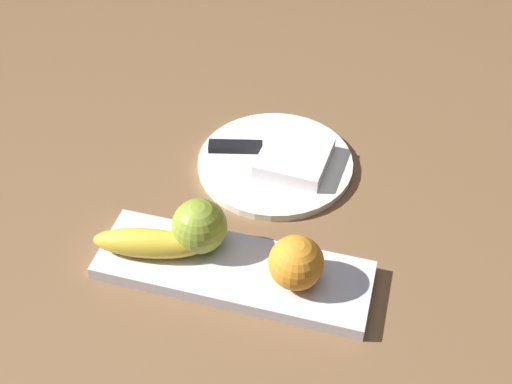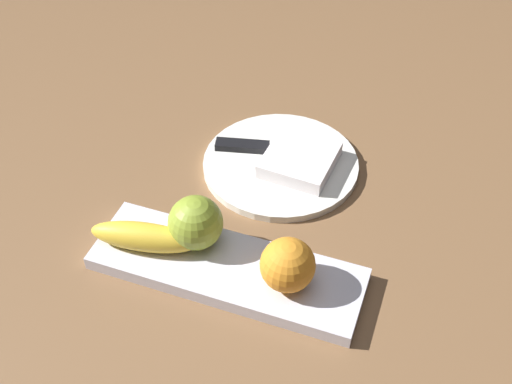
% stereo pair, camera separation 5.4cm
% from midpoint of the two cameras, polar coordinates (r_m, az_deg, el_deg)
% --- Properties ---
extents(ground_plane, '(2.40, 2.40, 0.00)m').
position_cam_midpoint_polar(ground_plane, '(0.92, -3.89, -7.63)').
color(ground_plane, brown).
extents(fruit_tray, '(0.38, 0.12, 0.02)m').
position_cam_midpoint_polar(fruit_tray, '(0.91, -0.85, -6.78)').
color(fruit_tray, silver).
rests_on(fruit_tray, ground_plane).
extents(apple, '(0.08, 0.08, 0.08)m').
position_cam_midpoint_polar(apple, '(0.90, -3.61, -2.75)').
color(apple, olive).
rests_on(apple, fruit_tray).
extents(banana, '(0.16, 0.07, 0.04)m').
position_cam_midpoint_polar(banana, '(0.92, -8.11, -3.97)').
color(banana, yellow).
rests_on(banana, fruit_tray).
extents(orange_near_apple, '(0.07, 0.07, 0.07)m').
position_cam_midpoint_polar(orange_near_apple, '(0.86, 4.62, -6.44)').
color(orange_near_apple, orange).
rests_on(orange_near_apple, fruit_tray).
extents(dinner_plate, '(0.26, 0.26, 0.01)m').
position_cam_midpoint_polar(dinner_plate, '(1.07, 3.62, 2.41)').
color(dinner_plate, white).
rests_on(dinner_plate, ground_plane).
extents(folded_napkin, '(0.12, 0.12, 0.02)m').
position_cam_midpoint_polar(folded_napkin, '(1.06, 5.32, 2.77)').
color(folded_napkin, white).
rests_on(folded_napkin, dinner_plate).
extents(knife, '(0.18, 0.06, 0.01)m').
position_cam_midpoint_polar(knife, '(1.09, 1.04, 3.93)').
color(knife, silver).
rests_on(knife, dinner_plate).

